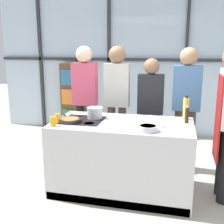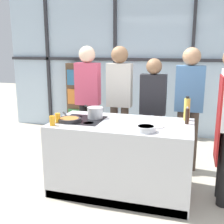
# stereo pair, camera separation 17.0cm
# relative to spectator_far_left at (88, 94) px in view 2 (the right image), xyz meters

# --- Properties ---
(ground_plane) EXTENTS (18.00, 18.00, 0.00)m
(ground_plane) POSITION_rel_spectator_far_left_xyz_m (0.77, -0.86, -1.07)
(ground_plane) COLOR #BCB29E
(back_window_wall) EXTENTS (6.40, 0.10, 2.80)m
(back_window_wall) POSITION_rel_spectator_far_left_xyz_m (0.77, 1.64, 0.33)
(back_window_wall) COLOR silver
(back_window_wall) RESTS_ON ground_plane
(bookshelf) EXTENTS (0.52, 0.19, 1.46)m
(bookshelf) POSITION_rel_spectator_far_left_xyz_m (-0.76, 1.46, -0.34)
(bookshelf) COLOR brown
(bookshelf) RESTS_ON ground_plane
(demo_island) EXTENTS (1.70, 0.90, 0.89)m
(demo_island) POSITION_rel_spectator_far_left_xyz_m (0.76, -0.86, -0.63)
(demo_island) COLOR silver
(demo_island) RESTS_ON ground_plane
(spectator_far_left) EXTENTS (0.38, 0.25, 1.80)m
(spectator_far_left) POSITION_rel_spectator_far_left_xyz_m (0.00, 0.00, 0.00)
(spectator_far_left) COLOR black
(spectator_far_left) RESTS_ON ground_plane
(spectator_center_left) EXTENTS (0.37, 0.25, 1.80)m
(spectator_center_left) POSITION_rel_spectator_far_left_xyz_m (0.51, 0.00, 0.00)
(spectator_center_left) COLOR #47382D
(spectator_center_left) RESTS_ON ground_plane
(spectator_center_right) EXTENTS (0.38, 0.23, 1.63)m
(spectator_center_right) POSITION_rel_spectator_far_left_xyz_m (1.02, 0.00, -0.12)
(spectator_center_right) COLOR #47382D
(spectator_center_right) RESTS_ON ground_plane
(spectator_far_right) EXTENTS (0.39, 0.25, 1.79)m
(spectator_far_right) POSITION_rel_spectator_far_left_xyz_m (1.53, 0.00, -0.02)
(spectator_far_right) COLOR #47382D
(spectator_far_right) RESTS_ON ground_plane
(frying_pan) EXTENTS (0.38, 0.45, 0.04)m
(frying_pan) POSITION_rel_spectator_far_left_xyz_m (0.13, -0.98, -0.16)
(frying_pan) COLOR #232326
(frying_pan) RESTS_ON demo_island
(saucepan) EXTENTS (0.32, 0.29, 0.14)m
(saucepan) POSITION_rel_spectator_far_left_xyz_m (0.38, -0.74, -0.10)
(saucepan) COLOR silver
(saucepan) RESTS_ON demo_island
(white_plate) EXTENTS (0.25, 0.25, 0.01)m
(white_plate) POSITION_rel_spectator_far_left_xyz_m (1.16, -0.92, -0.17)
(white_plate) COLOR white
(white_plate) RESTS_ON demo_island
(mixing_bowl) EXTENTS (0.21, 0.21, 0.06)m
(mixing_bowl) POSITION_rel_spectator_far_left_xyz_m (1.11, -1.16, -0.15)
(mixing_bowl) COLOR silver
(mixing_bowl) RESTS_ON demo_island
(oil_bottle) EXTENTS (0.07, 0.07, 0.30)m
(oil_bottle) POSITION_rel_spectator_far_left_xyz_m (1.52, -0.53, -0.04)
(oil_bottle) COLOR #E0CC4C
(oil_bottle) RESTS_ON demo_island
(pepper_grinder) EXTENTS (0.05, 0.05, 0.21)m
(pepper_grinder) POSITION_rel_spectator_far_left_xyz_m (1.53, -0.71, -0.08)
(pepper_grinder) COLOR #332319
(pepper_grinder) RESTS_ON demo_island
(juice_glass_near) EXTENTS (0.06, 0.06, 0.12)m
(juice_glass_near) POSITION_rel_spectator_far_left_xyz_m (0.01, -1.21, -0.12)
(juice_glass_near) COLOR orange
(juice_glass_near) RESTS_ON demo_island
(juice_glass_far) EXTENTS (0.06, 0.06, 0.12)m
(juice_glass_far) POSITION_rel_spectator_far_left_xyz_m (0.01, -1.07, -0.12)
(juice_glass_far) COLOR orange
(juice_glass_far) RESTS_ON demo_island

